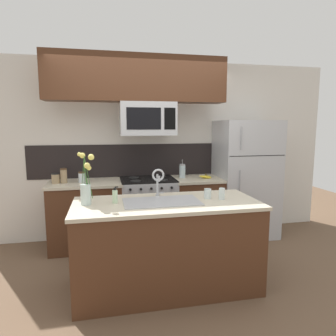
{
  "coord_description": "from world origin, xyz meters",
  "views": [
    {
      "loc": [
        -0.57,
        -3.21,
        1.67
      ],
      "look_at": [
        0.16,
        0.27,
        1.16
      ],
      "focal_mm": 32.0,
      "sensor_mm": 36.0,
      "label": 1
    }
  ],
  "objects_px": {
    "microwave": "(148,119)",
    "storage_jar_short": "(82,177)",
    "stove_range": "(148,211)",
    "flower_vase": "(86,188)",
    "storage_jar_medium": "(64,176)",
    "french_press": "(182,171)",
    "drinking_glass": "(208,194)",
    "refrigerator": "(245,179)",
    "banana_bunch": "(206,177)",
    "spare_glass": "(222,194)",
    "dish_soap_bottle": "(115,196)",
    "sink_faucet": "(158,179)",
    "storage_jar_tall": "(56,178)"
  },
  "relations": [
    {
      "from": "dish_soap_bottle",
      "to": "storage_jar_tall",
      "type": "bearing_deg",
      "value": 121.67
    },
    {
      "from": "refrigerator",
      "to": "dish_soap_bottle",
      "type": "distance_m",
      "value": 2.32
    },
    {
      "from": "refrigerator",
      "to": "storage_jar_medium",
      "type": "xyz_separation_m",
      "value": [
        -2.61,
        -0.03,
        0.14
      ]
    },
    {
      "from": "storage_jar_tall",
      "to": "flower_vase",
      "type": "bearing_deg",
      "value": -68.77
    },
    {
      "from": "flower_vase",
      "to": "drinking_glass",
      "type": "bearing_deg",
      "value": -0.49
    },
    {
      "from": "storage_jar_medium",
      "to": "banana_bunch",
      "type": "distance_m",
      "value": 1.96
    },
    {
      "from": "stove_range",
      "to": "storage_jar_medium",
      "type": "xyz_separation_m",
      "value": [
        -1.12,
        -0.01,
        0.55
      ]
    },
    {
      "from": "french_press",
      "to": "sink_faucet",
      "type": "bearing_deg",
      "value": -116.59
    },
    {
      "from": "flower_vase",
      "to": "sink_faucet",
      "type": "bearing_deg",
      "value": 12.25
    },
    {
      "from": "banana_bunch",
      "to": "drinking_glass",
      "type": "relative_size",
      "value": 1.83
    },
    {
      "from": "microwave",
      "to": "storage_jar_short",
      "type": "bearing_deg",
      "value": 179.64
    },
    {
      "from": "sink_faucet",
      "to": "flower_vase",
      "type": "xyz_separation_m",
      "value": [
        -0.73,
        -0.16,
        -0.03
      ]
    },
    {
      "from": "drinking_glass",
      "to": "spare_glass",
      "type": "relative_size",
      "value": 0.88
    },
    {
      "from": "french_press",
      "to": "flower_vase",
      "type": "distance_m",
      "value": 1.79
    },
    {
      "from": "drinking_glass",
      "to": "banana_bunch",
      "type": "bearing_deg",
      "value": 72.0
    },
    {
      "from": "microwave",
      "to": "sink_faucet",
      "type": "bearing_deg",
      "value": -91.96
    },
    {
      "from": "refrigerator",
      "to": "french_press",
      "type": "relative_size",
      "value": 6.51
    },
    {
      "from": "dish_soap_bottle",
      "to": "drinking_glass",
      "type": "bearing_deg",
      "value": -0.56
    },
    {
      "from": "sink_faucet",
      "to": "storage_jar_tall",
      "type": "bearing_deg",
      "value": 139.18
    },
    {
      "from": "storage_jar_medium",
      "to": "drinking_glass",
      "type": "xyz_separation_m",
      "value": [
        1.58,
        -1.19,
        -0.05
      ]
    },
    {
      "from": "dish_soap_bottle",
      "to": "storage_jar_medium",
      "type": "bearing_deg",
      "value": 118.01
    },
    {
      "from": "refrigerator",
      "to": "french_press",
      "type": "xyz_separation_m",
      "value": [
        -0.97,
        0.04,
        0.14
      ]
    },
    {
      "from": "stove_range",
      "to": "drinking_glass",
      "type": "height_order",
      "value": "drinking_glass"
    },
    {
      "from": "storage_jar_medium",
      "to": "flower_vase",
      "type": "xyz_separation_m",
      "value": [
        0.36,
        -1.18,
        0.07
      ]
    },
    {
      "from": "storage_jar_short",
      "to": "french_press",
      "type": "relative_size",
      "value": 0.53
    },
    {
      "from": "spare_glass",
      "to": "flower_vase",
      "type": "bearing_deg",
      "value": 176.99
    },
    {
      "from": "french_press",
      "to": "sink_faucet",
      "type": "distance_m",
      "value": 1.23
    },
    {
      "from": "stove_range",
      "to": "microwave",
      "type": "height_order",
      "value": "microwave"
    },
    {
      "from": "refrigerator",
      "to": "flower_vase",
      "type": "distance_m",
      "value": 2.56
    },
    {
      "from": "stove_range",
      "to": "flower_vase",
      "type": "xyz_separation_m",
      "value": [
        -0.76,
        -1.2,
        0.61
      ]
    },
    {
      "from": "storage_jar_short",
      "to": "sink_faucet",
      "type": "distance_m",
      "value": 1.34
    },
    {
      "from": "storage_jar_medium",
      "to": "refrigerator",
      "type": "bearing_deg",
      "value": 0.71
    },
    {
      "from": "spare_glass",
      "to": "storage_jar_medium",
      "type": "bearing_deg",
      "value": 143.83
    },
    {
      "from": "sink_faucet",
      "to": "spare_glass",
      "type": "distance_m",
      "value": 0.68
    },
    {
      "from": "french_press",
      "to": "spare_glass",
      "type": "bearing_deg",
      "value": -86.59
    },
    {
      "from": "spare_glass",
      "to": "refrigerator",
      "type": "bearing_deg",
      "value": 55.33
    },
    {
      "from": "stove_range",
      "to": "microwave",
      "type": "bearing_deg",
      "value": -89.84
    },
    {
      "from": "dish_soap_bottle",
      "to": "refrigerator",
      "type": "bearing_deg",
      "value": 31.62
    },
    {
      "from": "stove_range",
      "to": "drinking_glass",
      "type": "relative_size",
      "value": 8.99
    },
    {
      "from": "refrigerator",
      "to": "storage_jar_short",
      "type": "relative_size",
      "value": 12.36
    },
    {
      "from": "dish_soap_bottle",
      "to": "sink_faucet",
      "type": "bearing_deg",
      "value": 19.19
    },
    {
      "from": "storage_jar_medium",
      "to": "drinking_glass",
      "type": "height_order",
      "value": "storage_jar_medium"
    },
    {
      "from": "banana_bunch",
      "to": "dish_soap_bottle",
      "type": "relative_size",
      "value": 1.15
    },
    {
      "from": "refrigerator",
      "to": "sink_faucet",
      "type": "relative_size",
      "value": 5.68
    },
    {
      "from": "stove_range",
      "to": "refrigerator",
      "type": "bearing_deg",
      "value": 0.77
    },
    {
      "from": "stove_range",
      "to": "flower_vase",
      "type": "distance_m",
      "value": 1.55
    },
    {
      "from": "stove_range",
      "to": "french_press",
      "type": "xyz_separation_m",
      "value": [
        0.51,
        0.06,
        0.55
      ]
    },
    {
      "from": "storage_jar_tall",
      "to": "spare_glass",
      "type": "relative_size",
      "value": 1.14
    },
    {
      "from": "microwave",
      "to": "flower_vase",
      "type": "xyz_separation_m",
      "value": [
        -0.76,
        -1.17,
        -0.68
      ]
    },
    {
      "from": "refrigerator",
      "to": "dish_soap_bottle",
      "type": "xyz_separation_m",
      "value": [
        -1.98,
        -1.22,
        0.11
      ]
    }
  ]
}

